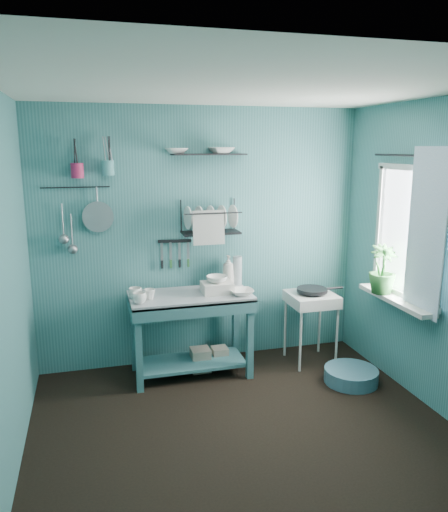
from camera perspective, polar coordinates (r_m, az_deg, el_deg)
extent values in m
plane|color=black|center=(3.98, 2.68, -19.85)|extent=(3.20, 3.20, 0.00)
plane|color=silver|center=(3.39, 3.12, 18.79)|extent=(3.20, 3.20, 0.00)
plane|color=#377072|center=(4.89, -2.56, 2.11)|extent=(3.20, 0.00, 3.20)
plane|color=#377072|center=(2.18, 15.45, -11.66)|extent=(3.20, 0.00, 3.20)
plane|color=#377072|center=(3.36, -24.11, -3.75)|extent=(0.00, 3.00, 3.00)
plane|color=#377072|center=(4.24, 23.90, -0.54)|extent=(0.00, 3.00, 3.00)
cube|color=#33686D|center=(4.75, -3.81, -8.94)|extent=(1.15, 0.64, 0.79)
imported|color=white|center=(4.39, -9.64, -4.77)|extent=(0.12, 0.12, 0.10)
imported|color=white|center=(4.50, -8.50, -4.34)|extent=(0.14, 0.14, 0.09)
imported|color=white|center=(4.54, -10.10, -4.20)|extent=(0.17, 0.17, 0.10)
cube|color=beige|center=(4.64, -0.80, -3.62)|extent=(0.28, 0.22, 0.10)
imported|color=white|center=(4.62, -0.81, -2.66)|extent=(0.20, 0.19, 0.06)
imported|color=beige|center=(4.86, 0.49, -1.66)|extent=(0.11, 0.12, 0.30)
cylinder|color=#A1ADB4|center=(4.91, 1.55, -1.64)|extent=(0.09, 0.09, 0.28)
imported|color=white|center=(4.58, 2.03, -4.16)|extent=(0.22, 0.22, 0.05)
cube|color=beige|center=(5.10, 9.86, -8.07)|extent=(0.44, 0.44, 0.71)
cylinder|color=black|center=(4.98, 10.02, -3.84)|extent=(0.30, 0.30, 0.03)
cube|color=black|center=(4.81, -5.67, 1.70)|extent=(0.32, 0.06, 0.03)
cube|color=black|center=(4.75, -1.54, 4.48)|extent=(0.55, 0.24, 0.32)
cube|color=black|center=(4.73, -1.72, 11.54)|extent=(0.71, 0.23, 0.01)
imported|color=white|center=(4.67, -5.45, 11.72)|extent=(0.23, 0.23, 0.05)
imported|color=white|center=(4.76, -0.32, 11.38)|extent=(0.27, 0.27, 0.06)
cylinder|color=#B4214F|center=(4.62, -16.43, 9.35)|extent=(0.11, 0.11, 0.13)
cylinder|color=teal|center=(4.62, -13.12, 9.78)|extent=(0.11, 0.11, 0.13)
cylinder|color=#95979C|center=(4.69, -14.21, 4.36)|extent=(0.28, 0.03, 0.28)
cylinder|color=#95979C|center=(4.71, -17.96, 3.91)|extent=(0.01, 0.01, 0.30)
cylinder|color=#95979C|center=(4.72, -17.03, 2.82)|extent=(0.01, 0.01, 0.30)
cylinder|color=black|center=(4.68, -16.62, 7.53)|extent=(0.60, 0.01, 0.01)
plane|color=white|center=(4.56, 20.39, 2.50)|extent=(0.00, 1.10, 1.10)
cube|color=beige|center=(4.64, 18.98, -4.72)|extent=(0.16, 0.95, 0.04)
plane|color=white|center=(4.27, 22.04, 2.44)|extent=(0.00, 1.35, 1.35)
cylinder|color=black|center=(4.47, 20.54, 10.71)|extent=(0.02, 1.05, 0.02)
imported|color=#276229|center=(4.68, 17.66, -1.44)|extent=(0.26, 0.26, 0.44)
cube|color=gray|center=(4.92, -2.71, -11.74)|extent=(0.18, 0.18, 0.22)
cube|color=gray|center=(5.00, -0.50, -11.47)|extent=(0.15, 0.15, 0.20)
cylinder|color=#427183|center=(4.85, 14.31, -13.10)|extent=(0.49, 0.49, 0.13)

